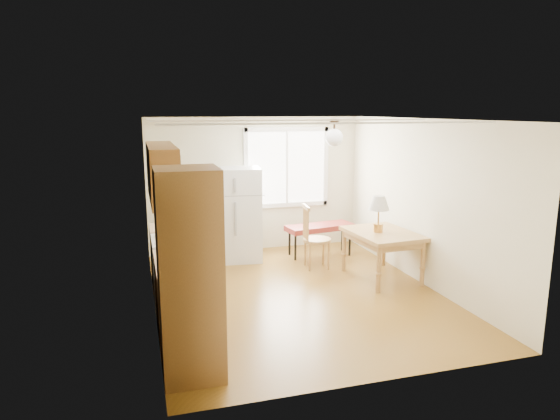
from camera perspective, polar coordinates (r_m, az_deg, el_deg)
name	(u,v)px	position (r m, az deg, el deg)	size (l,w,h in m)	color
room_shell	(297,209)	(7.01, 1.97, 0.06)	(4.60, 5.60, 2.62)	brown
kitchen_run	(178,260)	(6.17, -11.54, -5.67)	(0.65, 3.40, 2.20)	brown
window_unit	(287,168)	(9.47, 0.77, 4.88)	(1.64, 0.05, 1.51)	white
pendant_light	(334,137)	(7.50, 6.20, 8.35)	(0.26, 0.26, 0.40)	black
refrigerator	(241,214)	(8.79, -4.47, -0.49)	(0.76, 0.76, 1.64)	silver
bench	(320,228)	(9.10, 4.57, -2.08)	(1.30, 0.64, 0.57)	maroon
dining_table	(382,238)	(7.97, 11.62, -3.18)	(1.00, 1.28, 0.76)	#9E723C
chair	(311,232)	(8.33, 3.58, -2.58)	(0.48, 0.47, 1.07)	#9E723C
table_lamp	(379,206)	(7.85, 11.23, 0.47)	(0.33, 0.33, 0.57)	#B6853A
coffee_maker	(179,253)	(5.85, -11.42, -4.82)	(0.21, 0.24, 0.32)	black
kettle	(179,254)	(5.91, -11.50, -4.95)	(0.11, 0.11, 0.21)	red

